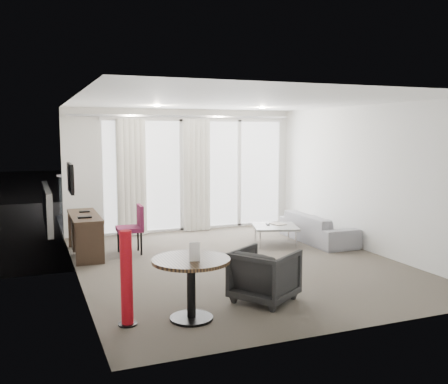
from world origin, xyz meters
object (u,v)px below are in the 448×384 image
object	(u,v)px
round_table	(191,289)
red_lamp	(127,278)
sofa	(318,228)
desk_chair	(129,230)
tub_armchair	(265,275)
coffee_table	(275,235)
rattan_chair_b	(229,196)
rattan_chair_a	(194,200)
desk	(85,235)

from	to	relation	value
round_table	red_lamp	bearing A→B (deg)	171.89
round_table	sofa	size ratio (longest dim) A/B	0.48
desk_chair	tub_armchair	distance (m)	3.28
desk_chair	sofa	world-z (taller)	desk_chair
round_table	red_lamp	xyz separation A→B (m)	(-0.71, 0.10, 0.18)
red_lamp	coffee_table	xyz separation A→B (m)	(3.35, 2.95, -0.35)
tub_armchair	rattan_chair_b	world-z (taller)	rattan_chair_b
tub_armchair	rattan_chair_a	distance (m)	6.19
red_lamp	tub_armchair	size ratio (longest dim) A/B	1.46
desk_chair	sofa	xyz separation A→B (m)	(3.61, -0.35, -0.16)
desk_chair	coffee_table	distance (m)	2.73
round_table	rattan_chair_a	size ratio (longest dim) A/B	0.99
red_lamp	round_table	bearing A→B (deg)	-8.11
tub_armchair	sofa	bearing A→B (deg)	-76.58
desk_chair	tub_armchair	world-z (taller)	desk_chair
tub_armchair	rattan_chair_b	distance (m)	6.86
tub_armchair	sofa	size ratio (longest dim) A/B	0.40
desk	rattan_chair_a	distance (m)	4.05
desk_chair	tub_armchair	bearing A→B (deg)	-67.32
tub_armchair	rattan_chair_a	size ratio (longest dim) A/B	0.81
round_table	red_lamp	size ratio (longest dim) A/B	0.83
desk_chair	sofa	distance (m)	3.63
red_lamp	sofa	distance (m)	5.16
rattan_chair_b	tub_armchair	bearing A→B (deg)	-132.49
desk_chair	tub_armchair	xyz separation A→B (m)	(1.11, -3.09, -0.10)
sofa	desk	bearing A→B (deg)	82.96
red_lamp	rattan_chair_b	size ratio (longest dim) A/B	1.20
desk_chair	round_table	world-z (taller)	desk_chair
desk	coffee_table	distance (m)	3.47
desk	sofa	bearing A→B (deg)	-7.04
red_lamp	rattan_chair_a	bearing A→B (deg)	65.82
rattan_chair_a	sofa	bearing A→B (deg)	-83.18
red_lamp	tub_armchair	distance (m)	1.78
desk	tub_armchair	bearing A→B (deg)	-60.53
rattan_chair_a	rattan_chair_b	xyz separation A→B (m)	(1.11, 0.41, -0.01)
desk_chair	rattan_chair_a	distance (m)	3.71
round_table	rattan_chair_b	xyz separation A→B (m)	(3.22, 6.78, 0.09)
red_lamp	rattan_chair_b	xyz separation A→B (m)	(3.92, 6.68, -0.09)
red_lamp	rattan_chair_a	size ratio (longest dim) A/B	1.18
red_lamp	coffee_table	bearing A→B (deg)	41.36
desk	rattan_chair_b	world-z (taller)	rattan_chair_b
tub_armchair	desk_chair	bearing A→B (deg)	-14.34
red_lamp	tub_armchair	bearing A→B (deg)	5.28
red_lamp	coffee_table	size ratio (longest dim) A/B	1.32
coffee_table	sofa	distance (m)	0.91
tub_armchair	coffee_table	world-z (taller)	tub_armchair
desk_chair	red_lamp	xyz separation A→B (m)	(-0.65, -3.25, 0.10)
tub_armchair	red_lamp	bearing A→B (deg)	61.10
desk	rattan_chair_a	size ratio (longest dim) A/B	1.68
desk_chair	coffee_table	world-z (taller)	desk_chair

